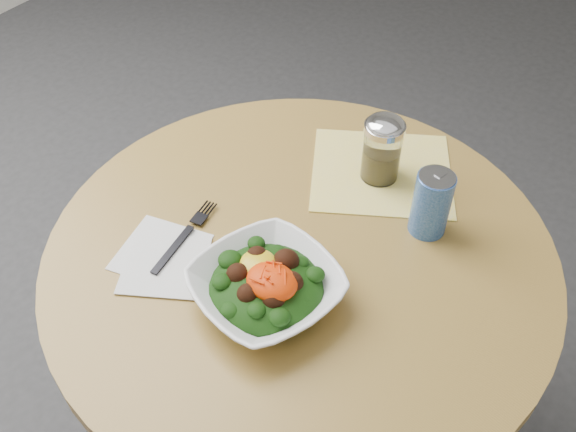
% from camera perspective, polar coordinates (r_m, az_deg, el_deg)
% --- Properties ---
extents(table, '(0.90, 0.90, 0.75)m').
position_cam_1_polar(table, '(1.28, 0.98, -8.71)').
color(table, black).
rests_on(table, ground).
extents(cloth_napkin, '(0.36, 0.35, 0.00)m').
position_cam_1_polar(cloth_napkin, '(1.28, 8.31, 3.90)').
color(cloth_napkin, yellow).
rests_on(cloth_napkin, table).
extents(paper_napkins, '(0.20, 0.20, 0.00)m').
position_cam_1_polar(paper_napkins, '(1.13, -11.06, -3.71)').
color(paper_napkins, silver).
rests_on(paper_napkins, table).
extents(salad_bowl, '(0.29, 0.29, 0.09)m').
position_cam_1_polar(salad_bowl, '(1.03, -1.95, -6.26)').
color(salad_bowl, white).
rests_on(salad_bowl, table).
extents(fork, '(0.05, 0.19, 0.00)m').
position_cam_1_polar(fork, '(1.16, -9.04, -1.58)').
color(fork, black).
rests_on(fork, table).
extents(spice_shaker, '(0.08, 0.08, 0.14)m').
position_cam_1_polar(spice_shaker, '(1.23, 8.36, 5.88)').
color(spice_shaker, silver).
rests_on(spice_shaker, table).
extents(beverage_can, '(0.07, 0.07, 0.13)m').
position_cam_1_polar(beverage_can, '(1.14, 12.64, 1.11)').
color(beverage_can, '#0D3999').
rests_on(beverage_can, table).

